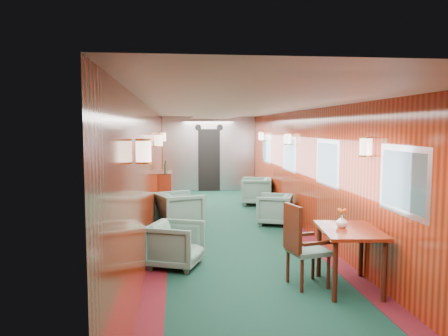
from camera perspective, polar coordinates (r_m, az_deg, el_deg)
name	(u,v)px	position (r m, az deg, el deg)	size (l,w,h in m)	color
room	(233,150)	(8.22, 1.12, 2.43)	(12.00, 12.10, 2.40)	black
bulkhead	(209,154)	(14.12, -1.98, 1.80)	(2.98, 0.17, 2.39)	#ADAFB4
windows_right	(305,158)	(8.79, 10.57, 1.32)	(0.02, 8.60, 0.80)	#ABAEB2
wall_sconces	(229,140)	(8.78, 0.65, 3.62)	(2.97, 7.97, 0.25)	#FDE3C5
dining_table	(350,238)	(5.81, 16.09, -8.83)	(0.84, 1.11, 0.77)	maroon
side_chair	(301,242)	(5.76, 10.04, -9.51)	(0.57, 0.59, 1.08)	#1E4642
credenza	(165,190)	(11.14, -7.68, -2.83)	(0.33, 1.05, 1.22)	maroon
flower_vase	(342,221)	(5.82, 15.12, -6.75)	(0.15, 0.15, 0.16)	silver
armchair_left_near	(176,245)	(6.56, -6.30, -9.91)	(0.70, 0.73, 0.66)	#1E4642
armchair_left_far	(179,211)	(8.83, -5.87, -5.60)	(0.81, 0.84, 0.76)	#1E4642
armchair_right_near	(275,209)	(9.33, 6.63, -5.38)	(0.69, 0.71, 0.65)	#1E4642
armchair_right_far	(256,191)	(11.67, 4.21, -3.02)	(0.77, 0.79, 0.72)	#1E4642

